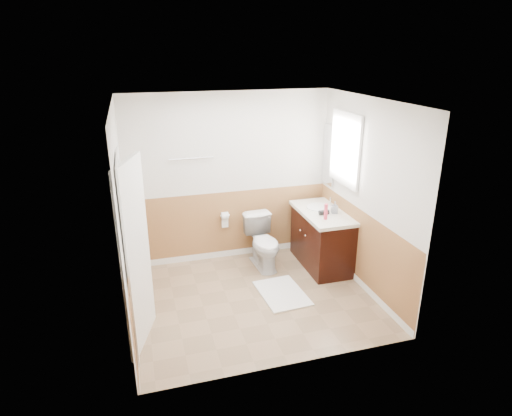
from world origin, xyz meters
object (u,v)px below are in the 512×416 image
object	(u,v)px
toilet	(264,242)
vanity_cabinet	(322,240)
soap_dispenser	(335,207)
lotion_bottle	(326,212)
bath_mat	(282,293)

from	to	relation	value
toilet	vanity_cabinet	world-z (taller)	vanity_cabinet
soap_dispenser	toilet	bearing A→B (deg)	161.83
lotion_bottle	soap_dispenser	bearing A→B (deg)	39.02
toilet	lotion_bottle	distance (m)	1.05
bath_mat	soap_dispenser	xyz separation A→B (m)	(0.95, 0.52, 0.93)
lotion_bottle	toilet	bearing A→B (deg)	146.10
vanity_cabinet	lotion_bottle	xyz separation A→B (m)	(-0.10, -0.29, 0.56)
vanity_cabinet	soap_dispenser	world-z (taller)	soap_dispenser
toilet	soap_dispenser	bearing A→B (deg)	-21.89
bath_mat	vanity_cabinet	world-z (taller)	vanity_cabinet
toilet	bath_mat	distance (m)	0.91
bath_mat	soap_dispenser	size ratio (longest dim) A/B	4.63
bath_mat	vanity_cabinet	bearing A→B (deg)	37.11
toilet	lotion_bottle	size ratio (longest dim) A/B	3.43
bath_mat	lotion_bottle	xyz separation A→B (m)	(0.73, 0.34, 0.95)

